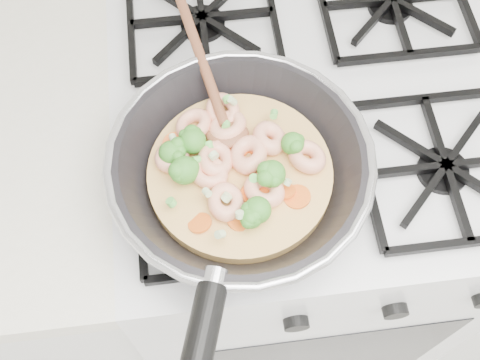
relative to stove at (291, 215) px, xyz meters
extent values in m
cube|color=white|center=(0.00, 0.00, -0.01)|extent=(0.60, 0.60, 0.90)
cube|color=black|center=(0.00, -0.30, -0.01)|extent=(0.48, 0.00, 0.40)
cube|color=black|center=(0.00, 0.00, 0.45)|extent=(0.56, 0.56, 0.02)
torus|color=#B6B6BD|center=(-0.13, -0.14, 0.52)|extent=(0.34, 0.34, 0.01)
cylinder|color=#E9B865|center=(-0.13, -0.14, 0.49)|extent=(0.24, 0.24, 0.02)
ellipsoid|color=brown|center=(-0.14, -0.09, 0.51)|extent=(0.05, 0.06, 0.02)
cylinder|color=brown|center=(-0.17, 0.04, 0.53)|extent=(0.07, 0.25, 0.05)
torus|color=#FCB895|center=(-0.10, -0.18, 0.51)|extent=(0.07, 0.08, 0.02)
torus|color=#FCB895|center=(-0.16, -0.13, 0.51)|extent=(0.07, 0.07, 0.03)
torus|color=#FCB895|center=(-0.14, -0.08, 0.51)|extent=(0.08, 0.08, 0.03)
torus|color=#FCB895|center=(-0.09, -0.11, 0.51)|extent=(0.06, 0.06, 0.03)
torus|color=#FCB895|center=(-0.17, -0.14, 0.51)|extent=(0.07, 0.07, 0.02)
torus|color=#FCB895|center=(-0.18, -0.07, 0.51)|extent=(0.08, 0.08, 0.03)
torus|color=#FCB895|center=(-0.11, -0.13, 0.51)|extent=(0.07, 0.07, 0.03)
torus|color=#FCB895|center=(-0.21, -0.12, 0.51)|extent=(0.07, 0.07, 0.02)
torus|color=#FCB895|center=(-0.15, -0.19, 0.51)|extent=(0.06, 0.06, 0.03)
torus|color=#FCB895|center=(-0.14, -0.06, 0.51)|extent=(0.07, 0.07, 0.03)
torus|color=#FCB895|center=(-0.04, -0.14, 0.51)|extent=(0.08, 0.07, 0.03)
ellipsoid|color=#489831|center=(-0.09, -0.16, 0.52)|extent=(0.05, 0.05, 0.03)
ellipsoid|color=#489831|center=(-0.21, -0.12, 0.52)|extent=(0.04, 0.04, 0.03)
ellipsoid|color=#489831|center=(-0.18, -0.10, 0.52)|extent=(0.04, 0.04, 0.03)
ellipsoid|color=#489831|center=(-0.20, -0.14, 0.52)|extent=(0.05, 0.05, 0.04)
ellipsoid|color=#489831|center=(-0.06, -0.12, 0.52)|extent=(0.04, 0.04, 0.03)
ellipsoid|color=#489831|center=(-0.12, -0.22, 0.52)|extent=(0.04, 0.04, 0.03)
ellipsoid|color=#489831|center=(-0.12, -0.21, 0.52)|extent=(0.04, 0.04, 0.03)
cylinder|color=orange|center=(-0.18, -0.21, 0.50)|extent=(0.04, 0.04, 0.01)
cylinder|color=orange|center=(-0.11, -0.17, 0.50)|extent=(0.04, 0.04, 0.01)
cylinder|color=orange|center=(-0.06, -0.19, 0.50)|extent=(0.05, 0.05, 0.00)
cylinder|color=orange|center=(-0.13, -0.11, 0.50)|extent=(0.05, 0.05, 0.01)
cylinder|color=orange|center=(-0.10, -0.18, 0.50)|extent=(0.04, 0.04, 0.00)
cylinder|color=orange|center=(-0.13, -0.10, 0.50)|extent=(0.05, 0.05, 0.01)
cylinder|color=orange|center=(-0.10, -0.11, 0.50)|extent=(0.04, 0.04, 0.01)
cylinder|color=orange|center=(-0.12, -0.18, 0.50)|extent=(0.03, 0.03, 0.01)
cylinder|color=orange|center=(-0.14, -0.21, 0.50)|extent=(0.05, 0.05, 0.01)
cylinder|color=orange|center=(-0.08, -0.18, 0.50)|extent=(0.04, 0.04, 0.01)
cylinder|color=orange|center=(-0.21, -0.10, 0.50)|extent=(0.05, 0.05, 0.01)
cylinder|color=beige|center=(-0.16, -0.13, 0.52)|extent=(0.01, 0.01, 0.01)
cylinder|color=#66CD52|center=(-0.13, -0.05, 0.53)|extent=(0.01, 0.01, 0.01)
cylinder|color=beige|center=(-0.13, -0.06, 0.53)|extent=(0.01, 0.01, 0.01)
cylinder|color=beige|center=(-0.15, -0.19, 0.51)|extent=(0.01, 0.01, 0.01)
cylinder|color=#66CD52|center=(-0.08, -0.08, 0.52)|extent=(0.01, 0.01, 0.01)
cylinder|color=#66CD52|center=(-0.16, -0.11, 0.51)|extent=(0.01, 0.01, 0.01)
cylinder|color=#66CD52|center=(-0.14, -0.08, 0.51)|extent=(0.01, 0.01, 0.01)
cylinder|color=#66CD52|center=(-0.20, -0.16, 0.52)|extent=(0.01, 0.01, 0.01)
cylinder|color=#66CD52|center=(-0.11, -0.17, 0.52)|extent=(0.01, 0.01, 0.01)
cylinder|color=#66CD52|center=(-0.18, -0.13, 0.52)|extent=(0.01, 0.01, 0.01)
cylinder|color=beige|center=(-0.16, -0.23, 0.52)|extent=(0.01, 0.01, 0.01)
cylinder|color=beige|center=(-0.19, -0.15, 0.53)|extent=(0.01, 0.01, 0.01)
cylinder|color=#66CD52|center=(-0.22, -0.18, 0.51)|extent=(0.01, 0.01, 0.01)
cylinder|color=beige|center=(-0.17, -0.18, 0.52)|extent=(0.01, 0.01, 0.01)
cylinder|color=beige|center=(-0.07, -0.18, 0.51)|extent=(0.01, 0.01, 0.01)
cylinder|color=#66CD52|center=(-0.13, -0.21, 0.51)|extent=(0.01, 0.01, 0.01)
cylinder|color=beige|center=(-0.21, -0.10, 0.52)|extent=(0.01, 0.01, 0.01)
cylinder|color=beige|center=(-0.14, -0.22, 0.52)|extent=(0.01, 0.01, 0.01)
camera|label=1|loc=(-0.17, -0.49, 1.16)|focal=44.34mm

